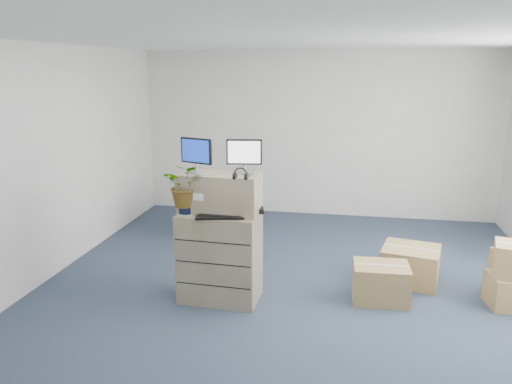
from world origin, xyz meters
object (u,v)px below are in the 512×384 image
at_px(monitor_right, 244,155).
at_px(keyboard, 220,216).
at_px(monitor_left, 196,154).
at_px(water_bottle, 230,201).
at_px(filing_cabinet_lower, 220,257).
at_px(office_chair, 222,209).
at_px(potted_plant, 186,191).

distance_m(monitor_right, keyboard, 0.69).
bearing_deg(keyboard, monitor_right, 31.29).
relative_size(monitor_left, keyboard, 0.75).
relative_size(keyboard, water_bottle, 2.12).
height_order(monitor_right, keyboard, monitor_right).
relative_size(monitor_right, keyboard, 0.74).
distance_m(filing_cabinet_lower, monitor_left, 1.16).
bearing_deg(monitor_left, monitor_right, 24.53).
bearing_deg(monitor_right, monitor_left, 176.46).
relative_size(filing_cabinet_lower, monitor_right, 2.68).
xyz_separation_m(keyboard, office_chair, (-0.57, 2.26, -0.59)).
distance_m(filing_cabinet_lower, monitor_right, 1.16).
bearing_deg(monitor_left, potted_plant, -106.54).
relative_size(filing_cabinet_lower, monitor_left, 2.65).
bearing_deg(monitor_right, keyboard, -144.65).
xyz_separation_m(monitor_right, keyboard, (-0.22, -0.21, -0.62)).
distance_m(filing_cabinet_lower, office_chair, 2.19).
height_order(monitor_right, office_chair, monitor_right).
distance_m(filing_cabinet_lower, potted_plant, 0.83).
xyz_separation_m(keyboard, potted_plant, (-0.38, 0.04, 0.24)).
xyz_separation_m(monitor_left, water_bottle, (0.35, 0.05, -0.52)).
relative_size(monitor_right, water_bottle, 1.57).
bearing_deg(monitor_left, water_bottle, 27.67).
height_order(potted_plant, office_chair, potted_plant).
xyz_separation_m(filing_cabinet_lower, monitor_left, (-0.24, 0.02, 1.13)).
height_order(water_bottle, office_chair, water_bottle).
height_order(monitor_left, water_bottle, monitor_left).
bearing_deg(water_bottle, keyboard, -105.67).
relative_size(monitor_left, water_bottle, 1.58).
bearing_deg(water_bottle, office_chair, 107.21).
bearing_deg(office_chair, water_bottle, 103.85).
xyz_separation_m(monitor_right, potted_plant, (-0.59, -0.17, -0.38)).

